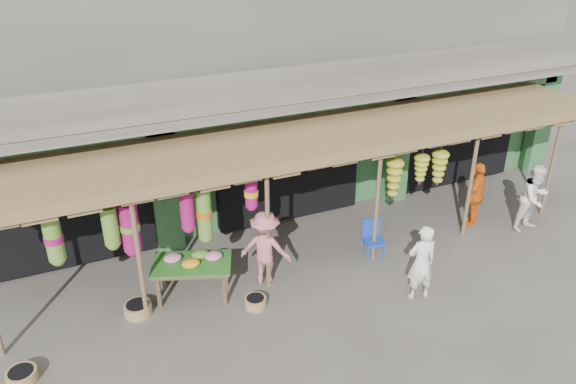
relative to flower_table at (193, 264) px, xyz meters
name	(u,v)px	position (x,y,z in m)	size (l,w,h in m)	color
ground	(329,263)	(2.98, -0.09, -0.74)	(80.00, 80.00, 0.00)	#514C47
building	(247,61)	(2.98, 4.78, 2.63)	(16.40, 6.80, 7.00)	gray
awning	(310,143)	(2.85, 0.71, 1.83)	(14.00, 2.70, 2.79)	brown
flower_table	(193,264)	(0.00, 0.00, 0.00)	(1.74, 1.37, 0.92)	brown
blue_chair	(372,236)	(3.99, -0.20, -0.24)	(0.49, 0.50, 0.89)	#1B3EB1
basket_left	(138,309)	(-1.16, -0.14, -0.63)	(0.53, 0.53, 0.22)	brown
basket_mid	(22,376)	(-3.22, -1.09, -0.64)	(0.50, 0.50, 0.19)	#A57C4A
basket_right	(255,302)	(0.98, -0.84, -0.64)	(0.43, 0.43, 0.20)	#A0754A
person_front	(421,263)	(4.05, -1.86, 0.07)	(0.59, 0.39, 1.62)	white
person_right	(534,198)	(8.10, -0.72, 0.10)	(0.81, 0.63, 1.67)	white
person_vendor	(476,194)	(6.98, 0.00, 0.09)	(0.97, 0.40, 1.65)	orange
person_shopper	(265,248)	(1.47, -0.16, 0.08)	(1.05, 0.60, 1.63)	#C36773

